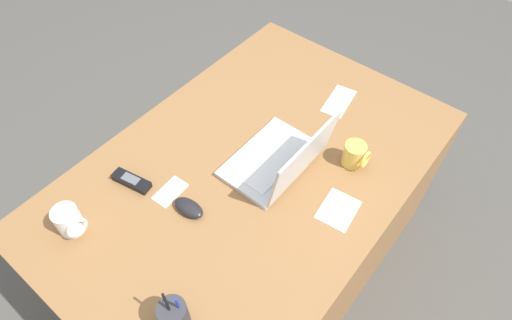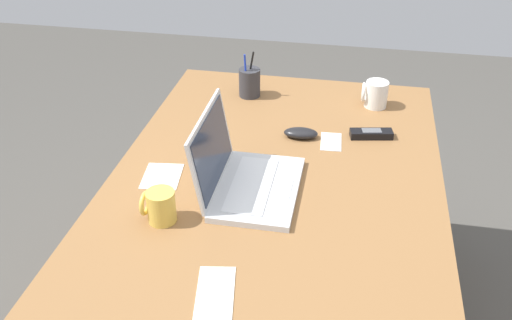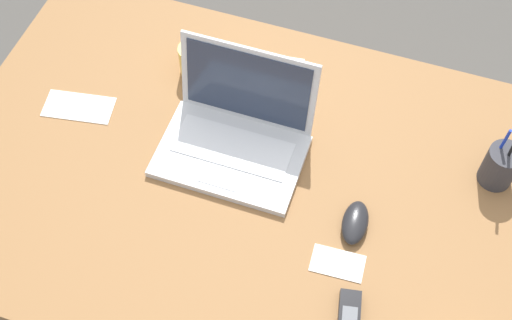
# 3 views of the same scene
# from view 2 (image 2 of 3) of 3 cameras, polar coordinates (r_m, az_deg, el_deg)

# --- Properties ---
(desk) EXTENTS (1.45, 0.96, 0.71)m
(desk) POSITION_cam_2_polar(r_m,az_deg,el_deg) (1.87, 1.71, -11.06)
(desk) COLOR olive
(desk) RESTS_ON ground
(laptop) EXTENTS (0.34, 0.26, 0.23)m
(laptop) POSITION_cam_2_polar(r_m,az_deg,el_deg) (1.58, -1.27, -1.56)
(laptop) COLOR silver
(laptop) RESTS_ON desk
(computer_mouse) EXTENTS (0.06, 0.11, 0.03)m
(computer_mouse) POSITION_cam_2_polar(r_m,az_deg,el_deg) (1.85, 4.49, 2.69)
(computer_mouse) COLOR black
(computer_mouse) RESTS_ON desk
(coffee_mug_white) EXTENTS (0.08, 0.09, 0.09)m
(coffee_mug_white) POSITION_cam_2_polar(r_m,az_deg,el_deg) (2.07, 11.80, 6.46)
(coffee_mug_white) COLOR white
(coffee_mug_white) RESTS_ON desk
(coffee_mug_tall) EXTENTS (0.07, 0.09, 0.09)m
(coffee_mug_tall) POSITION_cam_2_polar(r_m,az_deg,el_deg) (1.49, -9.56, -4.55)
(coffee_mug_tall) COLOR #E0BC4C
(coffee_mug_tall) RESTS_ON desk
(cordless_phone) EXTENTS (0.07, 0.14, 0.03)m
(cordless_phone) POSITION_cam_2_polar(r_m,az_deg,el_deg) (1.89, 11.42, 2.57)
(cordless_phone) COLOR black
(cordless_phone) RESTS_ON desk
(pen_holder) EXTENTS (0.08, 0.08, 0.17)m
(pen_holder) POSITION_cam_2_polar(r_m,az_deg,el_deg) (2.11, -0.65, 7.75)
(pen_holder) COLOR #333338
(pen_holder) RESTS_ON desk
(paper_note_near_laptop) EXTENTS (0.12, 0.07, 0.00)m
(paper_note_near_laptop) POSITION_cam_2_polar(r_m,az_deg,el_deg) (1.84, 7.49, 1.82)
(paper_note_near_laptop) COLOR white
(paper_note_near_laptop) RESTS_ON desk
(paper_note_left) EXTENTS (0.15, 0.12, 0.00)m
(paper_note_left) POSITION_cam_2_polar(r_m,az_deg,el_deg) (1.68, -9.35, -1.60)
(paper_note_left) COLOR white
(paper_note_left) RESTS_ON desk
(paper_note_right) EXTENTS (0.18, 0.11, 0.00)m
(paper_note_right) POSITION_cam_2_polar(r_m,az_deg,el_deg) (1.30, -4.10, -13.16)
(paper_note_right) COLOR white
(paper_note_right) RESTS_ON desk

